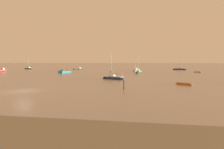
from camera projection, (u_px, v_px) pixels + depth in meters
The scene contains 13 objects.
ground_plane at pixel (23, 91), 29.57m from camera, with size 800.00×800.00×0.00m, color gray.
rowboat_moored_0 at pixel (198, 72), 76.77m from camera, with size 2.85×3.20×0.51m.
sailboat_moored_0 at pixel (113, 78), 49.10m from camera, with size 6.41×4.04×6.88m.
sailboat_moored_1 at pixel (28, 69), 109.05m from camera, with size 6.26×3.66×6.71m.
motorboat_moored_2 at pixel (1, 71), 81.53m from camera, with size 3.56×6.82×2.47m.
motorboat_moored_3 at pixel (63, 72), 74.37m from camera, with size 4.05×6.26×2.03m.
rowboat_moored_1 at pixel (184, 84), 37.20m from camera, with size 3.19×2.79×0.50m.
sailboat_moored_2 at pixel (136, 70), 87.15m from camera, with size 3.56×6.51×6.97m.
motorboat_moored_4 at pixel (79, 69), 101.98m from camera, with size 5.13×4.65×1.96m.
sailboat_moored_4 at pixel (139, 73), 71.58m from camera, with size 3.02×6.39×6.89m.
sailboat_moored_5 at pixel (180, 69), 100.24m from camera, with size 7.16×3.96×7.66m.
channel_buoy at pixel (111, 71), 78.01m from camera, with size 0.90×0.90×2.30m.
mooring_post_near at pixel (124, 85), 31.17m from camera, with size 0.22×0.22×1.85m.
Camera 1 is at (18.01, -26.81, 4.59)m, focal length 31.08 mm.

